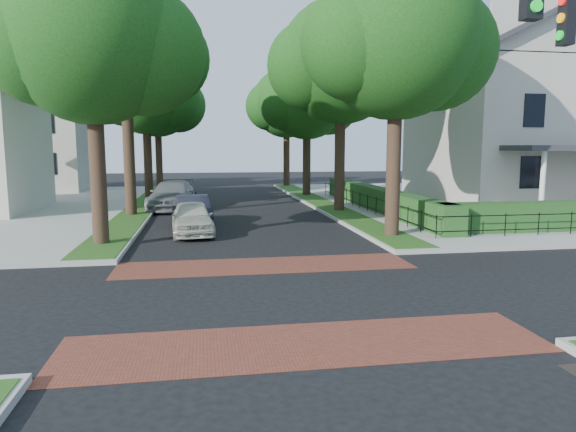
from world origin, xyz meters
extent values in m
plane|color=black|center=(0.00, 0.00, 0.00)|extent=(120.00, 120.00, 0.00)
cube|color=gray|center=(19.50, 19.00, 0.07)|extent=(30.00, 30.00, 0.15)
cube|color=brown|center=(0.00, 3.20, 0.01)|extent=(9.00, 2.20, 0.01)
cube|color=brown|center=(0.00, -3.20, 0.01)|extent=(9.00, 2.20, 0.01)
cube|color=#163F12|center=(5.40, 19.10, 0.16)|extent=(1.60, 29.80, 0.02)
cube|color=#163F12|center=(-5.40, 19.10, 0.16)|extent=(1.60, 29.80, 0.02)
cylinder|color=black|center=(5.50, 7.00, 3.83)|extent=(0.56, 0.56, 7.35)
sphere|color=#103D11|center=(5.50, 7.00, 7.71)|extent=(6.20, 6.20, 6.20)
sphere|color=#103D11|center=(7.21, 7.30, 7.31)|extent=(4.65, 4.65, 4.65)
sphere|color=#103D11|center=(3.95, 6.80, 7.41)|extent=(4.34, 4.34, 4.34)
sphere|color=#103D11|center=(5.60, 8.55, 8.21)|extent=(4.03, 4.03, 4.03)
cylinder|color=black|center=(5.50, 15.00, 4.00)|extent=(0.56, 0.56, 7.70)
sphere|color=#103D11|center=(5.50, 15.00, 8.07)|extent=(6.60, 6.60, 6.60)
sphere|color=#103D11|center=(7.31, 15.30, 7.67)|extent=(4.95, 4.95, 4.95)
sphere|color=#103D11|center=(3.85, 14.80, 7.77)|extent=(4.62, 4.62, 4.62)
sphere|color=#103D11|center=(5.60, 16.65, 8.57)|extent=(4.29, 4.29, 4.29)
cylinder|color=black|center=(5.50, 24.00, 3.47)|extent=(0.56, 0.56, 6.65)
sphere|color=#103D11|center=(5.50, 24.00, 6.99)|extent=(5.80, 5.80, 5.80)
sphere|color=#103D11|center=(7.09, 24.30, 6.59)|extent=(4.35, 4.35, 4.35)
sphere|color=#103D11|center=(4.05, 23.80, 6.69)|extent=(4.06, 4.06, 4.06)
sphere|color=#103D11|center=(5.60, 25.45, 7.49)|extent=(3.77, 3.77, 3.77)
cylinder|color=black|center=(5.50, 33.00, 3.65)|extent=(0.56, 0.56, 7.00)
sphere|color=#103D11|center=(5.50, 33.00, 7.35)|extent=(6.00, 6.00, 6.00)
sphere|color=#103D11|center=(7.15, 33.30, 6.95)|extent=(4.50, 4.50, 4.50)
sphere|color=#103D11|center=(4.00, 32.80, 7.05)|extent=(4.20, 4.20, 4.20)
sphere|color=#103D11|center=(5.60, 34.50, 7.85)|extent=(3.90, 3.90, 3.90)
cylinder|color=black|center=(-5.50, 7.00, 3.65)|extent=(0.56, 0.56, 7.00)
sphere|color=#103D11|center=(-5.50, 7.00, 7.35)|extent=(6.00, 6.00, 6.00)
sphere|color=#103D11|center=(-3.85, 7.30, 6.95)|extent=(4.50, 4.50, 4.50)
sphere|color=#103D11|center=(-7.00, 6.80, 7.05)|extent=(4.20, 4.20, 4.20)
sphere|color=#103D11|center=(-5.40, 8.50, 7.85)|extent=(3.90, 3.90, 3.90)
cylinder|color=black|center=(-5.50, 15.00, 4.17)|extent=(0.56, 0.56, 8.05)
sphere|color=#103D11|center=(-5.50, 15.00, 8.43)|extent=(6.40, 6.40, 6.40)
sphere|color=#103D11|center=(-3.74, 15.30, 8.03)|extent=(4.80, 4.80, 4.80)
sphere|color=#103D11|center=(-7.10, 14.80, 8.13)|extent=(4.48, 4.48, 4.48)
sphere|color=#103D11|center=(-5.40, 16.60, 8.93)|extent=(4.16, 4.16, 4.16)
cylinder|color=black|center=(-5.50, 24.00, 3.58)|extent=(0.56, 0.56, 6.86)
sphere|color=#103D11|center=(-5.50, 24.00, 7.21)|extent=(5.60, 5.60, 5.60)
sphere|color=#103D11|center=(-3.96, 24.30, 6.81)|extent=(4.20, 4.20, 4.20)
sphere|color=#103D11|center=(-6.90, 23.80, 6.91)|extent=(3.92, 3.92, 3.92)
sphere|color=#103D11|center=(-5.40, 25.40, 7.71)|extent=(3.64, 3.64, 3.64)
cylinder|color=black|center=(-5.50, 33.00, 3.72)|extent=(0.56, 0.56, 7.14)
sphere|color=#103D11|center=(-5.50, 33.00, 7.49)|extent=(6.20, 6.20, 6.20)
sphere|color=#103D11|center=(-3.79, 33.30, 7.09)|extent=(4.65, 4.65, 4.65)
sphere|color=#103D11|center=(-7.05, 32.80, 7.19)|extent=(4.34, 4.34, 4.34)
sphere|color=#103D11|center=(-5.40, 34.55, 7.99)|extent=(4.03, 4.03, 4.03)
cube|color=#164019|center=(7.70, 15.00, 0.75)|extent=(1.00, 18.00, 1.20)
cube|color=#B3AFA1|center=(17.50, 16.00, 4.15)|extent=(12.00, 10.00, 8.00)
cylinder|color=white|center=(13.30, 8.85, 2.00)|extent=(0.24, 0.24, 3.00)
cube|color=#B3AFA1|center=(-15.50, 32.00, 3.40)|extent=(9.00, 8.00, 6.50)
cube|color=brown|center=(-12.80, 30.40, 8.47)|extent=(0.80, 0.80, 3.64)
cylinder|color=#0CB226|center=(3.20, -4.73, 5.73)|extent=(0.18, 0.05, 0.18)
cube|color=black|center=(5.10, -2.90, 6.05)|extent=(0.22, 0.28, 1.00)
cylinder|color=red|center=(4.97, -2.90, 6.37)|extent=(0.05, 0.18, 0.18)
cylinder|color=orange|center=(4.97, -2.90, 6.05)|extent=(0.05, 0.18, 0.18)
cylinder|color=#0CB226|center=(4.97, -2.90, 5.73)|extent=(0.05, 0.18, 0.18)
imported|color=beige|center=(-2.30, 9.24, 0.69)|extent=(1.93, 4.18, 1.39)
imported|color=#1E202D|center=(-2.30, 11.79, 0.68)|extent=(1.85, 4.26, 1.36)
imported|color=gray|center=(-3.60, 18.12, 0.82)|extent=(2.92, 5.85, 1.63)
camera|label=1|loc=(-1.81, -12.08, 3.64)|focal=32.00mm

